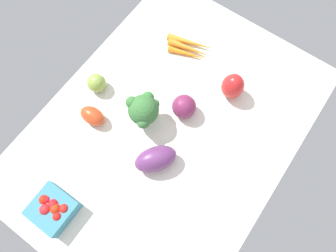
{
  "coord_description": "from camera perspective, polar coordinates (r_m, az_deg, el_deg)",
  "views": [
    {
      "loc": [
        27.8,
        19.69,
        98.28
      ],
      "look_at": [
        0.0,
        0.0,
        4.0
      ],
      "focal_mm": 33.52,
      "sensor_mm": 36.0,
      "label": 1
    }
  ],
  "objects": [
    {
      "name": "tablecloth",
      "position": [
        1.03,
        0.0,
        -0.57
      ],
      "size": [
        104.0,
        76.0,
        2.0
      ],
      "primitive_type": "cube",
      "color": "silver",
      "rests_on": "ground"
    },
    {
      "name": "red_onion_center",
      "position": [
        1.01,
        2.93,
        3.54
      ],
      "size": [
        7.82,
        7.82,
        7.82
      ],
      "primitive_type": "sphere",
      "color": "#76254D",
      "rests_on": "tablecloth"
    },
    {
      "name": "roma_tomato",
      "position": [
        1.04,
        -13.56,
        1.8
      ],
      "size": [
        6.12,
        8.93,
        5.55
      ],
      "primitive_type": "ellipsoid",
      "rotation": [
        0.0,
        0.0,
        4.78
      ],
      "color": "#D3431E",
      "rests_on": "tablecloth"
    },
    {
      "name": "eggplant",
      "position": [
        0.95,
        -2.26,
        -6.0
      ],
      "size": [
        14.99,
        13.77,
        7.51
      ],
      "primitive_type": "ellipsoid",
      "rotation": [
        0.0,
        0.0,
        5.65
      ],
      "color": "#653269",
      "rests_on": "tablecloth"
    },
    {
      "name": "berry_basket",
      "position": [
        0.99,
        -20.22,
        -13.94
      ],
      "size": [
        11.48,
        11.48,
        6.54
      ],
      "color": "teal",
      "rests_on": "tablecloth"
    },
    {
      "name": "broccoli_head",
      "position": [
        0.97,
        -4.48,
        2.95
      ],
      "size": [
        10.86,
        10.5,
        12.45
      ],
      "color": "#93CF88",
      "rests_on": "tablecloth"
    },
    {
      "name": "bell_pepper_red",
      "position": [
        1.05,
        11.69,
        7.12
      ],
      "size": [
        10.39,
        10.39,
        10.13
      ],
      "primitive_type": "ellipsoid",
      "rotation": [
        0.0,
        0.0,
        2.41
      ],
      "color": "red",
      "rests_on": "tablecloth"
    },
    {
      "name": "heirloom_tomato_green",
      "position": [
        1.08,
        -12.86,
        7.65
      ],
      "size": [
        6.31,
        6.31,
        6.31
      ],
      "primitive_type": "sphere",
      "color": "#89A645",
      "rests_on": "tablecloth"
    },
    {
      "name": "carrot_bunch",
      "position": [
        1.15,
        3.92,
        14.09
      ],
      "size": [
        11.49,
        17.33,
        2.73
      ],
      "color": "orange",
      "rests_on": "tablecloth"
    }
  ]
}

